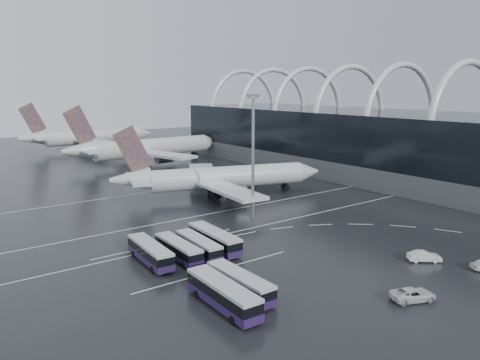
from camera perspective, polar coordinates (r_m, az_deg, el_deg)
ground at (r=99.28m, az=3.42°, el=-4.99°), size 420.00×420.00×0.00m
terminal at (r=154.95m, az=16.33°, el=4.61°), size 42.00×160.00×34.90m
lane_marking_near at (r=97.82m, az=4.18°, el=-5.25°), size 120.00×0.25×0.01m
lane_marking_mid at (r=108.37m, az=-0.67°, el=-3.56°), size 120.00×0.25×0.01m
lane_marking_far at (r=131.42m, az=-7.87°, el=-0.99°), size 120.00×0.25×0.01m
bus_bay_line_south at (r=73.54m, az=-3.00°, el=-10.98°), size 28.00×0.25×0.01m
bus_bay_line_north at (r=86.48m, az=-8.96°, el=-7.62°), size 28.00×0.25×0.01m
airliner_main at (r=120.01m, az=-2.73°, el=0.22°), size 54.62×47.31×18.89m
airliner_gate_b at (r=175.05m, az=-11.48°, el=3.79°), size 62.75×56.55×21.83m
airliner_gate_c at (r=219.62m, az=-18.12°, el=4.93°), size 59.63×55.25×21.32m
bus_row_near_a at (r=77.43m, az=-10.89°, el=-8.63°), size 3.79×13.04×3.17m
bus_row_near_b at (r=78.27m, az=-7.51°, el=-8.37°), size 3.19×12.22×2.99m
bus_row_near_c at (r=79.65m, az=-5.08°, el=-7.97°), size 3.44×12.16×2.96m
bus_row_near_d at (r=82.16m, az=-3.16°, el=-7.18°), size 3.67×13.59×3.32m
bus_row_far_a at (r=61.68m, az=-2.09°, el=-13.70°), size 3.60×13.67×3.34m
bus_row_far_b at (r=65.08m, az=-0.00°, el=-12.44°), size 3.04×12.46×3.06m
van_curve_a at (r=67.81m, az=20.35°, el=-12.95°), size 6.75×5.04×1.70m
van_curve_c at (r=82.39m, az=21.55°, el=-8.65°), size 5.29×4.65×1.73m
floodlight_mast at (r=97.65m, az=1.61°, el=4.69°), size 2.02×2.02×26.34m
gse_cart_belly_b at (r=133.55m, az=1.90°, el=-0.43°), size 2.20×1.30×1.20m
gse_cart_belly_c at (r=122.56m, az=1.16°, el=-1.51°), size 2.19×1.29×1.19m
gse_cart_belly_e at (r=137.19m, az=-0.02°, el=-0.09°), size 2.27×1.34×1.24m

